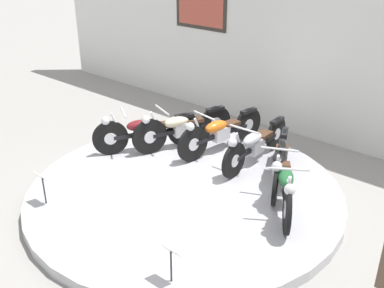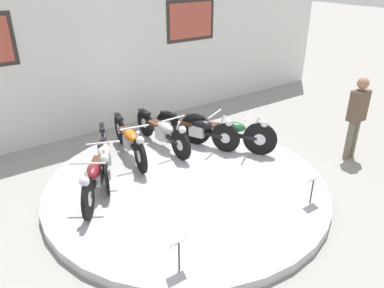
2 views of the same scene
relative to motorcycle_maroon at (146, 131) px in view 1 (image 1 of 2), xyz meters
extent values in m
plane|color=gray|center=(1.41, -0.54, -0.55)|extent=(60.00, 60.00, 0.00)
cylinder|color=#ADADB2|center=(1.41, -0.54, -0.47)|extent=(4.86, 4.86, 0.16)
cube|color=silver|center=(1.41, 2.85, 1.56)|extent=(14.00, 0.20, 4.20)
cube|color=#2D2823|center=(-0.99, 2.74, 1.77)|extent=(1.40, 0.02, 1.00)
cube|color=#B24C3D|center=(-0.99, 2.74, 1.77)|extent=(1.24, 0.02, 0.84)
cylinder|color=black|center=(-0.34, -0.53, -0.07)|extent=(0.39, 0.56, 0.64)
cylinder|color=silver|center=(-0.34, -0.53, -0.07)|extent=(0.18, 0.22, 0.22)
cylinder|color=black|center=(0.39, 0.60, -0.07)|extent=(0.39, 0.56, 0.64)
cylinder|color=silver|center=(0.39, 0.60, -0.07)|extent=(0.18, 0.22, 0.22)
cube|color=black|center=(0.02, 0.04, -0.07)|extent=(0.73, 1.08, 0.07)
cube|color=silver|center=(0.00, 0.00, -0.05)|extent=(0.34, 0.38, 0.24)
ellipsoid|color=maroon|center=(-0.05, -0.08, 0.11)|extent=(0.45, 0.52, 0.20)
cube|color=#472D1E|center=(0.14, 0.22, 0.07)|extent=(0.34, 0.38, 0.07)
cube|color=black|center=(0.39, 0.60, 0.20)|extent=(0.28, 0.36, 0.06)
cylinder|color=silver|center=(-0.26, -0.41, 0.13)|extent=(0.17, 0.23, 0.54)
cylinder|color=silver|center=(-0.20, -0.32, 0.39)|extent=(0.47, 0.32, 0.03)
sphere|color=silver|center=(-0.38, -0.58, 0.27)|extent=(0.15, 0.15, 0.15)
cylinder|color=black|center=(0.16, -0.06, -0.06)|extent=(0.29, 0.63, 0.66)
cylinder|color=silver|center=(0.16, -0.06, -0.06)|extent=(0.14, 0.24, 0.23)
cylinder|color=black|center=(0.64, 1.20, -0.06)|extent=(0.29, 0.63, 0.66)
cylinder|color=silver|center=(0.64, 1.20, -0.06)|extent=(0.14, 0.24, 0.23)
cube|color=black|center=(0.40, 0.57, -0.06)|extent=(0.51, 1.18, 0.07)
cube|color=silver|center=(0.38, 0.54, -0.04)|extent=(0.30, 0.37, 0.24)
ellipsoid|color=beige|center=(0.35, 0.44, 0.12)|extent=(0.38, 0.53, 0.20)
cube|color=#472D1E|center=(0.48, 0.78, 0.08)|extent=(0.30, 0.37, 0.07)
cube|color=black|center=(0.64, 1.20, 0.22)|extent=(0.22, 0.37, 0.06)
cylinder|color=silver|center=(0.21, 0.08, 0.14)|extent=(0.13, 0.25, 0.54)
cylinder|color=silver|center=(0.25, 0.18, 0.40)|extent=(0.52, 0.22, 0.03)
sphere|color=silver|center=(0.13, -0.11, 0.28)|extent=(0.15, 0.15, 0.15)
cylinder|color=black|center=(0.93, 0.22, -0.06)|extent=(0.16, 0.64, 0.64)
cylinder|color=silver|center=(0.93, 0.22, -0.06)|extent=(0.10, 0.23, 0.22)
cylinder|color=black|center=(1.15, 1.55, -0.06)|extent=(0.16, 0.64, 0.64)
cylinder|color=silver|center=(1.15, 1.55, -0.06)|extent=(0.10, 0.23, 0.22)
cube|color=black|center=(1.04, 0.88, -0.06)|extent=(0.28, 1.24, 0.07)
cube|color=silver|center=(1.03, 0.84, -0.04)|extent=(0.25, 0.35, 0.24)
ellipsoid|color=#D16619|center=(1.02, 0.75, 0.12)|extent=(0.30, 0.51, 0.20)
cube|color=#472D1E|center=(1.08, 1.10, 0.08)|extent=(0.25, 0.35, 0.07)
cube|color=black|center=(1.15, 1.55, 0.21)|extent=(0.16, 0.37, 0.06)
cylinder|color=silver|center=(0.95, 0.36, 0.14)|extent=(0.09, 0.25, 0.54)
cylinder|color=silver|center=(0.97, 0.47, 0.40)|extent=(0.54, 0.12, 0.03)
sphere|color=silver|center=(0.91, 0.16, 0.28)|extent=(0.15, 0.15, 0.15)
cylinder|color=black|center=(1.79, 0.21, -0.08)|extent=(0.07, 0.61, 0.60)
cylinder|color=silver|center=(1.79, 0.21, -0.08)|extent=(0.07, 0.21, 0.21)
cylinder|color=black|center=(1.76, 1.56, -0.08)|extent=(0.07, 0.61, 0.60)
cylinder|color=silver|center=(1.76, 1.56, -0.08)|extent=(0.07, 0.21, 0.21)
cube|color=black|center=(1.78, 0.88, -0.08)|extent=(0.10, 1.24, 0.07)
cube|color=silver|center=(1.78, 0.84, -0.06)|extent=(0.21, 0.32, 0.24)
ellipsoid|color=#B2B5BA|center=(1.78, 0.74, 0.10)|extent=(0.23, 0.48, 0.20)
cube|color=#472D1E|center=(1.77, 1.10, 0.06)|extent=(0.21, 0.32, 0.07)
cube|color=black|center=(1.76, 1.56, 0.18)|extent=(0.11, 0.36, 0.06)
cylinder|color=silver|center=(1.79, 0.36, 0.12)|extent=(0.05, 0.25, 0.54)
cylinder|color=silver|center=(1.79, 0.47, 0.38)|extent=(0.54, 0.04, 0.03)
sphere|color=silver|center=(1.79, 0.15, 0.26)|extent=(0.15, 0.15, 0.15)
cylinder|color=black|center=(2.70, -0.04, -0.08)|extent=(0.31, 0.57, 0.60)
cylinder|color=silver|center=(2.70, -0.04, -0.08)|extent=(0.15, 0.22, 0.21)
cylinder|color=black|center=(2.13, 1.18, -0.08)|extent=(0.31, 0.57, 0.60)
cylinder|color=silver|center=(2.13, 1.18, -0.08)|extent=(0.15, 0.22, 0.21)
cube|color=black|center=(2.42, 0.57, -0.08)|extent=(0.59, 1.15, 0.07)
cube|color=silver|center=(2.43, 0.54, -0.06)|extent=(0.32, 0.37, 0.24)
ellipsoid|color=black|center=(2.48, 0.45, 0.10)|extent=(0.40, 0.53, 0.20)
cube|color=#472D1E|center=(2.32, 0.77, 0.06)|extent=(0.32, 0.37, 0.07)
cube|color=black|center=(2.13, 1.18, 0.17)|extent=(0.24, 0.37, 0.06)
cylinder|color=silver|center=(2.64, 0.10, 0.12)|extent=(0.15, 0.25, 0.54)
cylinder|color=silver|center=(2.59, 0.19, 0.38)|extent=(0.50, 0.26, 0.03)
sphere|color=silver|center=(2.73, -0.09, 0.26)|extent=(0.15, 0.15, 0.15)
cylinder|color=black|center=(3.17, -0.53, -0.05)|extent=(0.42, 0.59, 0.67)
cylinder|color=silver|center=(3.17, -0.53, -0.05)|extent=(0.18, 0.23, 0.24)
cylinder|color=black|center=(2.42, 0.60, -0.05)|extent=(0.42, 0.59, 0.67)
cylinder|color=silver|center=(2.42, 0.60, -0.05)|extent=(0.18, 0.23, 0.24)
cube|color=black|center=(2.79, 0.04, -0.05)|extent=(0.74, 1.07, 0.07)
cube|color=silver|center=(2.82, 0.00, -0.03)|extent=(0.34, 0.38, 0.24)
ellipsoid|color=#1E562D|center=(2.87, -0.08, 0.13)|extent=(0.45, 0.52, 0.20)
cube|color=#472D1E|center=(2.67, 0.22, 0.09)|extent=(0.34, 0.38, 0.07)
cube|color=black|center=(2.42, 0.60, 0.24)|extent=(0.28, 0.36, 0.06)
cylinder|color=silver|center=(3.08, -0.40, 0.15)|extent=(0.18, 0.23, 0.54)
cylinder|color=silver|center=(3.03, -0.31, 0.41)|extent=(0.47, 0.33, 0.03)
sphere|color=silver|center=(3.20, -0.58, 0.29)|extent=(0.15, 0.15, 0.15)
cylinder|color=#333338|center=(0.16, -2.21, -0.17)|extent=(0.02, 0.02, 0.42)
cube|color=white|center=(0.16, -2.21, 0.05)|extent=(0.26, 0.11, 0.15)
cylinder|color=#333338|center=(2.66, -2.21, -0.17)|extent=(0.02, 0.02, 0.42)
cube|color=white|center=(2.66, -2.21, 0.05)|extent=(0.26, 0.11, 0.15)
camera|label=1|loc=(5.41, -5.07, 3.22)|focal=42.00mm
camera|label=2|loc=(-1.74, -5.16, 3.09)|focal=35.00mm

